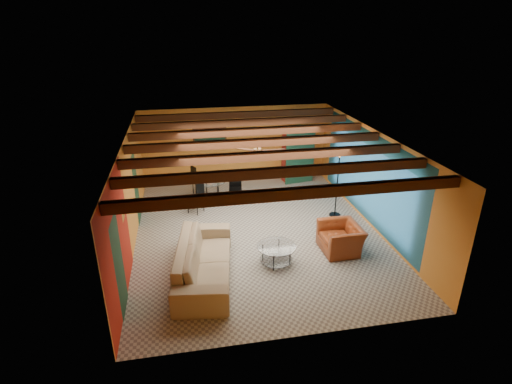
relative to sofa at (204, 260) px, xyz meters
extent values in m
cube|color=gray|center=(1.56, 1.76, -0.43)|extent=(6.50, 8.00, 0.01)
cube|color=silver|center=(1.56, 1.76, 2.27)|extent=(6.50, 8.00, 0.01)
cube|color=orange|center=(1.56, 5.76, 0.92)|extent=(6.50, 0.02, 2.70)
cube|color=#A71F12|center=(-1.69, 1.76, 0.92)|extent=(0.02, 8.00, 2.70)
cube|color=#2B697D|center=(4.81, 1.76, 0.92)|extent=(0.02, 8.00, 2.70)
imported|color=#937D5F|center=(0.00, 0.00, 0.00)|extent=(1.55, 3.08, 0.86)
imported|color=maroon|center=(3.45, 0.51, -0.08)|extent=(0.96, 1.09, 0.70)
cube|color=maroon|center=(3.76, 5.46, 0.49)|extent=(1.12, 0.69, 1.84)
cube|color=black|center=(0.66, 5.72, 1.22)|extent=(1.05, 0.03, 0.65)
imported|color=#26661E|center=(3.76, 5.46, 1.64)|extent=(0.52, 0.49, 0.45)
imported|color=orange|center=(0.47, 4.05, 0.70)|extent=(0.22, 0.22, 0.19)
camera|label=1|loc=(-0.30, -7.78, 4.93)|focal=28.21mm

